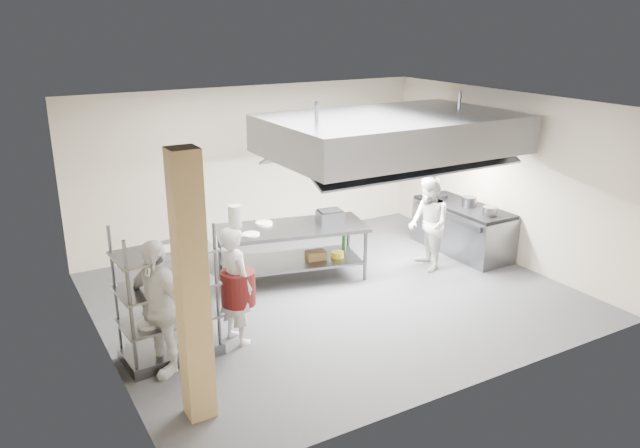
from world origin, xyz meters
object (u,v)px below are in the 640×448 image
cooking_range (462,230)px  griddle (330,217)px  island (292,252)px  chef_line (428,224)px  pass_rack (167,293)px  stockpot (469,201)px  chef_plating (158,307)px  chef_head (235,285)px

cooking_range → griddle: bearing=173.2°
island → chef_line: bearing=-6.5°
island → pass_rack: 2.99m
griddle → stockpot: griddle is taller
pass_rack → chef_line: size_ratio=1.11×
pass_rack → chef_line: bearing=4.4°
cooking_range → stockpot: stockpot is taller
pass_rack → griddle: (3.20, 1.35, 0.11)m
chef_line → stockpot: size_ratio=6.09×
island → pass_rack: bearing=-136.2°
stockpot → chef_plating: bearing=-168.7°
chef_plating → griddle: size_ratio=4.16×
cooking_range → chef_head: bearing=-167.9°
chef_line → pass_rack: bearing=-65.3°
pass_rack → chef_plating: size_ratio=1.04×
chef_head → griddle: chef_head is taller
cooking_range → chef_plating: bearing=-167.8°
chef_head → chef_plating: bearing=87.6°
chef_head → chef_line: size_ratio=1.01×
cooking_range → chef_head: size_ratio=1.21×
island → cooking_range: bearing=5.3°
griddle → stockpot: (2.71, -0.42, -0.02)m
island → griddle: griddle is taller
chef_head → chef_plating: (-1.10, -0.25, 0.04)m
pass_rack → stockpot: bearing=5.1°
cooking_range → chef_head: 5.11m
griddle → pass_rack: bearing=-148.2°
chef_plating → chef_line: bearing=75.6°
island → stockpot: stockpot is taller
chef_line → griddle: 1.72m
pass_rack → cooking_range: 5.99m
cooking_range → island: bearing=172.0°
chef_head → stockpot: bearing=-94.0°
chef_line → chef_plating: (-4.98, -0.98, 0.05)m
island → chef_head: 2.28m
chef_head → griddle: 2.69m
island → chef_head: (-1.65, -1.54, 0.37)m
chef_head → chef_line: (3.88, 0.74, -0.01)m
chef_head → stockpot: size_ratio=6.16×
cooking_range → chef_plating: size_ratio=1.15×
cooking_range → chef_plating: chef_plating is taller
cooking_range → stockpot: 0.58m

